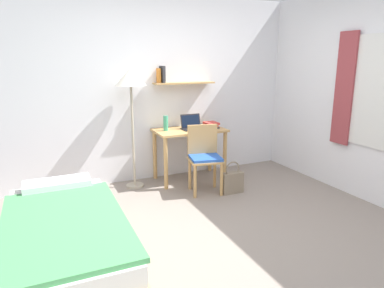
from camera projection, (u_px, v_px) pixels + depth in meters
ground_plane at (229, 235)px, 3.48m from camera, size 5.28×5.28×0.00m
wall_back at (161, 89)px, 4.96m from camera, size 4.40×0.27×2.60m
wall_right at (384, 97)px, 3.97m from camera, size 0.10×4.40×2.60m
bed at (66, 241)px, 2.89m from camera, size 0.93×1.89×0.54m
desk at (190, 139)px, 4.96m from camera, size 1.00×0.57×0.75m
desk_chair at (204, 155)px, 4.53m from camera, size 0.49×0.46×0.88m
standing_lamp at (131, 83)px, 4.48m from camera, size 0.40×0.40×1.61m
laptop at (192, 125)px, 4.94m from camera, size 0.31×0.21×0.21m
water_bottle at (166, 123)px, 4.81m from camera, size 0.07×0.07×0.21m
book_stack at (211, 125)px, 5.03m from camera, size 0.19×0.24×0.08m
handbag at (232, 182)px, 4.54m from camera, size 0.30×0.11×0.43m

